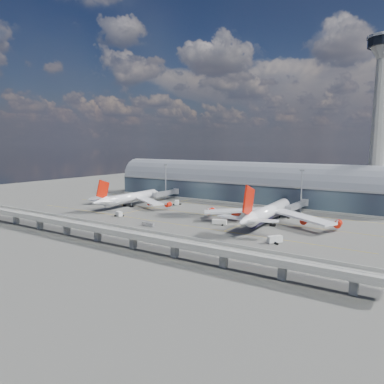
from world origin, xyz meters
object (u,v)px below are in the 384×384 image
Objects in this scene: service_truck_3 at (275,239)px; control_tower at (379,124)px; airliner_left at (129,198)px; service_truck_1 at (119,214)px; service_truck_4 at (251,208)px; cargo_train_2 at (188,241)px; floodlight_mast_right at (301,190)px; cargo_train_0 at (62,217)px; service_truck_5 at (177,203)px; service_truck_2 at (219,222)px; airliner_right at (268,213)px; floodlight_mast_left at (166,181)px; service_truck_0 at (104,202)px; cargo_train_1 at (148,224)px.

control_tower is at bearing 113.53° from service_truck_3.
service_truck_1 is at bearing -59.44° from airliner_left.
cargo_train_2 is at bearing -93.88° from service_truck_4.
cargo_train_0 is (-102.85, -87.73, -12.65)m from floodlight_mast_right.
service_truck_5 reaches higher than cargo_train_0.
service_truck_1 reaches higher than cargo_train_0.
service_truck_1 reaches higher than service_truck_2.
service_truck_3 reaches higher than service_truck_4.
cargo_train_2 is (83.07, -53.53, -4.79)m from airliner_left.
service_truck_5 is (-90.51, 55.52, -0.01)m from service_truck_3.
floodlight_mast_left is at bearing 153.24° from airliner_right.
service_truck_3 is at bearing -46.08° from cargo_train_2.
airliner_left is 8.59× the size of service_truck_2.
floodlight_mast_left is at bearing 86.41° from airliner_left.
floodlight_mast_left is at bearing 41.90° from service_truck_0.
service_truck_3 is at bearing -80.12° from floodlight_mast_right.
floodlight_mast_right is at bearing -30.09° from service_truck_1.
service_truck_0 reaches higher than service_truck_1.
airliner_right reaches higher than cargo_train_0.
airliner_right is at bearing -64.07° from cargo_train_0.
service_truck_1 is 30.29m from cargo_train_0.
service_truck_3 is at bearing -62.04° from service_truck_5.
airliner_right reaches higher than service_truck_2.
control_tower is 144.69m from cargo_train_1.
cargo_train_1 is (51.44, 11.35, -0.09)m from cargo_train_0.
service_truck_2 is at bearing -125.60° from control_tower.
floodlight_mast_left reaches higher than cargo_train_0.
service_truck_2 is at bearing -35.30° from floodlight_mast_left.
service_truck_1 is at bearing 67.90° from cargo_train_1.
cargo_train_0 is 0.71× the size of cargo_train_1.
service_truck_3 is at bearing -102.70° from control_tower.
floodlight_mast_right is 93.93m from cargo_train_2.
airliner_left reaches higher than service_truck_0.
cargo_train_1 is (-47.54, -36.39, -5.11)m from airliner_right.
airliner_right is 24.73m from service_truck_2.
service_truck_3 reaches higher than service_truck_0.
control_tower is at bearing 11.72° from floodlight_mast_left.
floodlight_mast_right is 4.01× the size of service_truck_3.
service_truck_4 reaches higher than cargo_train_1.
control_tower reaches higher than service_truck_5.
service_truck_4 is (71.65, 30.69, -4.38)m from airliner_left.
cargo_train_2 is (82.80, -91.45, -12.78)m from floodlight_mast_left.
service_truck_1 is 0.69× the size of cargo_train_1.
service_truck_0 is (-122.00, -39.91, -12.16)m from floodlight_mast_right.
service_truck_4 is at bearing -151.03° from control_tower.
service_truck_4 is (93.38, 32.69, -0.22)m from service_truck_0.
control_tower is 22.33× the size of service_truck_4.
cargo_train_1 is (29.58, -9.61, -0.53)m from service_truck_1.
service_truck_1 is at bearing -140.75° from control_tower.
airliner_right is at bearing 153.47° from service_truck_3.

